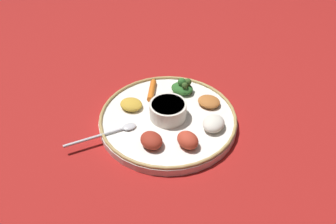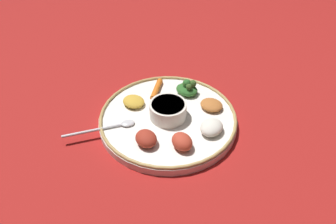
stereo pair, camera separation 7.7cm
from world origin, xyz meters
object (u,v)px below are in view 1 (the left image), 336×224
object	(u,v)px
carrot_near_spoon	(152,89)
spoon	(112,132)
greens_pile	(183,87)
center_bowl	(168,110)

from	to	relation	value
carrot_near_spoon	spoon	bearing A→B (deg)	62.99
spoon	carrot_near_spoon	size ratio (longest dim) A/B	1.68
spoon	greens_pile	size ratio (longest dim) A/B	2.17
center_bowl	spoon	distance (m)	0.15
center_bowl	spoon	xyz separation A→B (m)	(0.13, 0.06, -0.02)
center_bowl	greens_pile	world-z (taller)	greens_pile
center_bowl	greens_pile	size ratio (longest dim) A/B	1.22
greens_pile	spoon	bearing A→B (deg)	44.26
spoon	greens_pile	bearing A→B (deg)	-135.74
spoon	carrot_near_spoon	world-z (taller)	carrot_near_spoon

